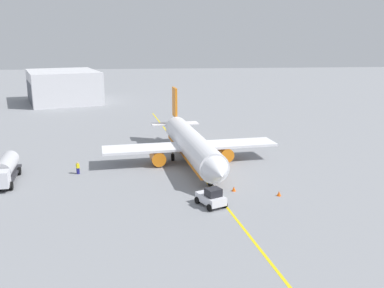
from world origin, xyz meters
TOP-DOWN VIEW (x-y plane):
  - ground_plane at (0.00, 0.00)m, footprint 400.00×400.00m
  - airplane at (-0.46, -0.05)m, footprint 33.28×26.87m
  - fuel_tanker at (6.00, -25.34)m, footprint 10.36×3.74m
  - pushback_tug at (17.12, 0.39)m, footprint 4.11×3.51m
  - refueling_worker at (3.46, -16.40)m, footprint 0.62×0.55m
  - safety_cone_nose at (12.64, 3.89)m, footprint 0.53×0.53m
  - safety_cone_wingtip at (14.84, 8.97)m, footprint 0.53×0.53m
  - distant_hangar at (-67.08, -30.80)m, footprint 28.71×25.22m
  - taxi_line_marking at (0.00, 0.00)m, footprint 89.22×10.70m

SIDE VIEW (x-z plane):
  - ground_plane at x=0.00m, z-range 0.00..0.00m
  - taxi_line_marking at x=0.00m, z-range 0.00..0.01m
  - safety_cone_nose at x=12.64m, z-range 0.00..0.58m
  - safety_cone_wingtip at x=14.84m, z-range 0.00..0.59m
  - refueling_worker at x=3.46m, z-range -0.03..1.68m
  - pushback_tug at x=17.12m, z-range -0.09..2.11m
  - fuel_tanker at x=6.00m, z-range 0.15..3.30m
  - airplane at x=-0.46m, z-range -2.18..7.70m
  - distant_hangar at x=-67.08m, z-range -0.01..9.06m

